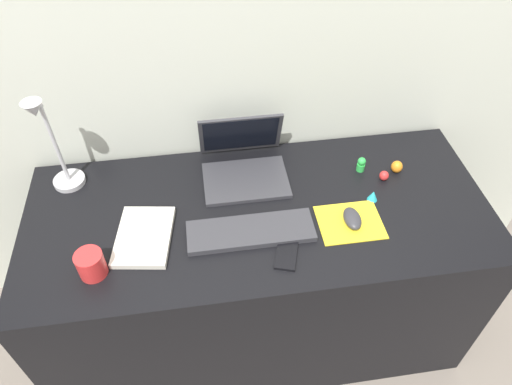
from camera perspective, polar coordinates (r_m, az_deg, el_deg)
ground_plane at (r=2.20m, az=0.28°, el=-15.21°), size 6.00×6.00×0.00m
back_wall at (r=1.86m, az=-1.38°, el=6.50°), size 2.78×0.05×1.50m
desk at (r=1.89m, az=0.31°, el=-9.76°), size 1.58×0.67×0.74m
laptop at (r=1.70m, az=-1.53°, el=4.00°), size 0.30×0.28×0.20m
keyboard at (r=1.53m, az=-0.64°, el=-4.70°), size 0.41×0.13×0.02m
mousepad at (r=1.59m, az=11.26°, el=-3.54°), size 0.21×0.17×0.00m
mouse at (r=1.58m, az=11.55°, el=-3.09°), size 0.06×0.10×0.03m
cell_phone at (r=1.48m, az=3.71°, el=-7.29°), size 0.10×0.14×0.01m
desk_lamp at (r=1.68m, az=-23.26°, el=5.02°), size 0.11×0.15×0.39m
notebook_pad at (r=1.55m, az=-13.36°, el=-5.18°), size 0.20×0.26×0.02m
coffee_mug at (r=1.49m, az=-19.30°, el=-8.18°), size 0.08×0.08×0.09m
toy_figurine_green at (r=1.76m, az=12.58°, el=3.36°), size 0.03×0.03×0.06m
toy_figurine_red at (r=1.75m, az=15.20°, el=1.98°), size 0.03×0.03×0.04m
toy_figurine_orange at (r=1.79m, az=16.64°, el=3.01°), size 0.04×0.04×0.05m
toy_figurine_cyan at (r=1.67m, az=13.93°, el=-0.36°), size 0.04×0.04×0.04m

